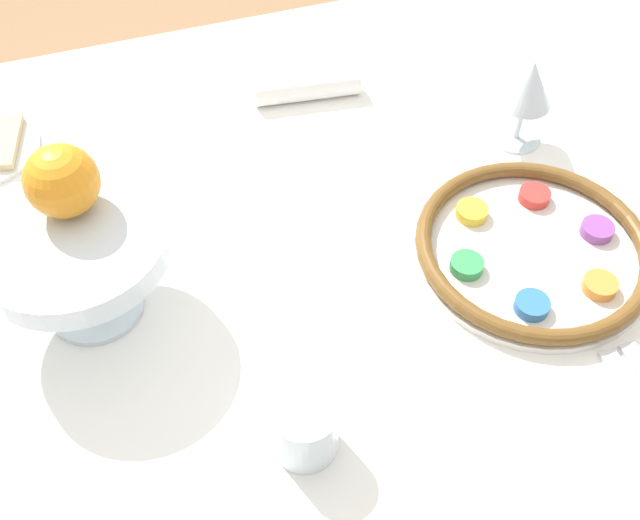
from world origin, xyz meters
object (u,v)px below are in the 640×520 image
fruit_stand (75,250)px  cup_near (305,428)px  wine_glass (529,87)px  napkin_roll (307,87)px  seder_plate (533,248)px  orange_fruit (62,181)px

fruit_stand → cup_near: (-0.18, 0.24, -0.07)m
wine_glass → napkin_roll: 0.32m
wine_glass → seder_plate: bearing=66.6°
seder_plate → cup_near: 0.38m
seder_plate → cup_near: bearing=23.8°
seder_plate → fruit_stand: size_ratio=1.40×
orange_fruit → cup_near: orange_fruit is taller
seder_plate → napkin_roll: (0.17, -0.39, 0.00)m
seder_plate → wine_glass: bearing=-113.4°
napkin_roll → fruit_stand: bearing=39.7°
cup_near → wine_glass: bearing=-140.6°
seder_plate → fruit_stand: fruit_stand is taller
seder_plate → wine_glass: (-0.09, -0.20, 0.08)m
fruit_stand → wine_glass: bearing=-169.8°
wine_glass → fruit_stand: size_ratio=0.63×
fruit_stand → cup_near: bearing=126.3°
wine_glass → fruit_stand: (0.61, 0.11, 0.01)m
wine_glass → napkin_roll: bearing=-36.0°
seder_plate → orange_fruit: (0.51, -0.13, 0.15)m
fruit_stand → napkin_roll: 0.47m
cup_near → orange_fruit: bearing=-58.7°
fruit_stand → napkin_roll: (-0.35, -0.29, -0.09)m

